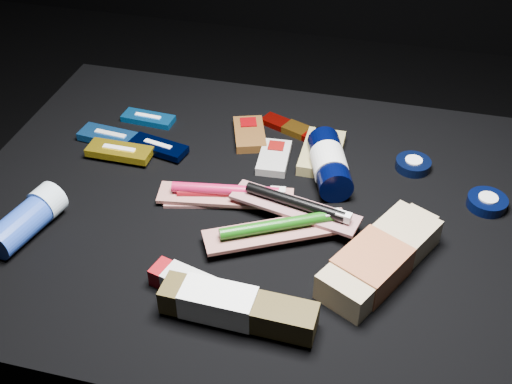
% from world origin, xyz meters
% --- Properties ---
extents(ground, '(3.00, 3.00, 0.00)m').
position_xyz_m(ground, '(0.00, 0.00, 0.00)').
color(ground, black).
rests_on(ground, ground).
extents(cloth_table, '(0.98, 0.78, 0.40)m').
position_xyz_m(cloth_table, '(0.00, 0.00, 0.20)').
color(cloth_table, black).
rests_on(cloth_table, ground).
extents(luna_bar_0, '(0.11, 0.05, 0.01)m').
position_xyz_m(luna_bar_0, '(-0.26, 0.20, 0.41)').
color(luna_bar_0, '#0E63B7').
rests_on(luna_bar_0, cloth_table).
extents(luna_bar_1, '(0.13, 0.06, 0.02)m').
position_xyz_m(luna_bar_1, '(-0.30, 0.12, 0.41)').
color(luna_bar_1, '#18519D').
rests_on(luna_bar_1, cloth_table).
extents(luna_bar_2, '(0.12, 0.06, 0.01)m').
position_xyz_m(luna_bar_2, '(-0.20, 0.10, 0.41)').
color(luna_bar_2, black).
rests_on(luna_bar_2, cloth_table).
extents(luna_bar_3, '(0.12, 0.05, 0.02)m').
position_xyz_m(luna_bar_3, '(-0.26, 0.07, 0.41)').
color(luna_bar_3, gold).
rests_on(luna_bar_3, cloth_table).
extents(clif_bar_0, '(0.09, 0.12, 0.02)m').
position_xyz_m(clif_bar_0, '(-0.05, 0.20, 0.41)').
color(clif_bar_0, '#583515').
rests_on(clif_bar_0, cloth_table).
extents(clif_bar_1, '(0.06, 0.10, 0.02)m').
position_xyz_m(clif_bar_1, '(0.02, 0.13, 0.41)').
color(clif_bar_1, '#A8A7A1').
rests_on(clif_bar_1, cloth_table).
extents(clif_bar_2, '(0.07, 0.13, 0.02)m').
position_xyz_m(clif_bar_2, '(0.10, 0.17, 0.41)').
color(clif_bar_2, '#978A50').
rests_on(clif_bar_2, cloth_table).
extents(power_bar, '(0.12, 0.07, 0.01)m').
position_xyz_m(power_bar, '(0.03, 0.24, 0.41)').
color(power_bar, '#790805').
rests_on(power_bar, cloth_table).
extents(lotion_bottle, '(0.10, 0.19, 0.06)m').
position_xyz_m(lotion_bottle, '(0.12, 0.11, 0.43)').
color(lotion_bottle, black).
rests_on(lotion_bottle, cloth_table).
extents(cream_tin_upper, '(0.06, 0.06, 0.02)m').
position_xyz_m(cream_tin_upper, '(0.27, 0.17, 0.41)').
color(cream_tin_upper, black).
rests_on(cream_tin_upper, cloth_table).
extents(cream_tin_lower, '(0.07, 0.07, 0.02)m').
position_xyz_m(cream_tin_lower, '(0.40, 0.09, 0.41)').
color(cream_tin_lower, black).
rests_on(cream_tin_lower, cloth_table).
extents(bodywash_bottle, '(0.17, 0.24, 0.05)m').
position_xyz_m(bodywash_bottle, '(0.23, -0.10, 0.42)').
color(bodywash_bottle, tan).
rests_on(bodywash_bottle, cloth_table).
extents(deodorant_stick, '(0.08, 0.14, 0.06)m').
position_xyz_m(deodorant_stick, '(-0.32, -0.15, 0.43)').
color(deodorant_stick, '#2244AF').
rests_on(deodorant_stick, cloth_table).
extents(toothbrush_pack_0, '(0.21, 0.09, 0.02)m').
position_xyz_m(toothbrush_pack_0, '(-0.03, 0.00, 0.41)').
color(toothbrush_pack_0, beige).
rests_on(toothbrush_pack_0, cloth_table).
extents(toothbrush_pack_1, '(0.24, 0.09, 0.03)m').
position_xyz_m(toothbrush_pack_1, '(-0.03, -0.00, 0.42)').
color(toothbrush_pack_1, '#B5ADA8').
rests_on(toothbrush_pack_1, cloth_table).
extents(toothbrush_pack_2, '(0.23, 0.16, 0.03)m').
position_xyz_m(toothbrush_pack_2, '(0.07, -0.07, 0.42)').
color(toothbrush_pack_2, '#A59E9A').
rests_on(toothbrush_pack_2, cloth_table).
extents(toothbrush_pack_3, '(0.22, 0.10, 0.02)m').
position_xyz_m(toothbrush_pack_3, '(0.09, -0.02, 0.43)').
color(toothbrush_pack_3, '#B2AAA6').
rests_on(toothbrush_pack_3, cloth_table).
extents(toothpaste_carton_red, '(0.17, 0.08, 0.03)m').
position_xyz_m(toothpaste_carton_red, '(-0.01, -0.22, 0.42)').
color(toothpaste_carton_red, maroon).
rests_on(toothpaste_carton_red, cloth_table).
extents(toothpaste_carton_green, '(0.22, 0.06, 0.04)m').
position_xyz_m(toothpaste_carton_green, '(0.04, -0.25, 0.43)').
color(toothpaste_carton_green, '#3F3314').
rests_on(toothpaste_carton_green, cloth_table).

